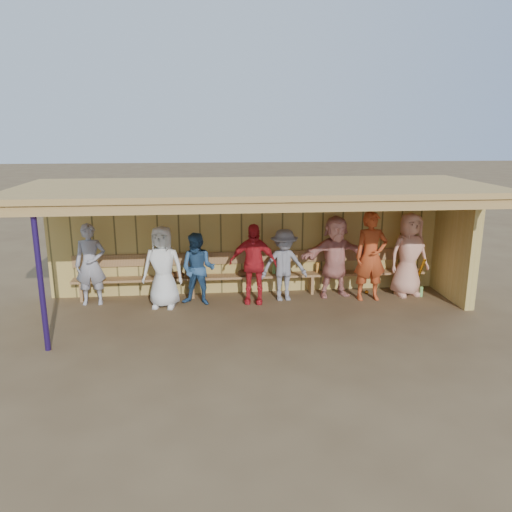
{
  "coord_description": "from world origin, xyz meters",
  "views": [
    {
      "loc": [
        -0.97,
        -9.23,
        3.52
      ],
      "look_at": [
        0.0,
        0.35,
        1.05
      ],
      "focal_mm": 35.0,
      "sensor_mm": 36.0,
      "label": 1
    }
  ],
  "objects_px": {
    "player_d": "(253,264)",
    "player_h": "(409,255)",
    "player_a": "(91,265)",
    "player_f": "(335,257)",
    "player_c": "(198,269)",
    "player_e": "(284,265)",
    "player_b": "(163,267)",
    "player_g": "(371,256)",
    "bench": "(252,271)"
  },
  "relations": [
    {
      "from": "player_b",
      "to": "player_f",
      "type": "relative_size",
      "value": 0.95
    },
    {
      "from": "player_c",
      "to": "player_a",
      "type": "bearing_deg",
      "value": -169.58
    },
    {
      "from": "player_a",
      "to": "player_f",
      "type": "xyz_separation_m",
      "value": [
        5.07,
        0.0,
        0.04
      ]
    },
    {
      "from": "player_e",
      "to": "player_h",
      "type": "bearing_deg",
      "value": -2.66
    },
    {
      "from": "player_b",
      "to": "player_d",
      "type": "height_order",
      "value": "player_b"
    },
    {
      "from": "player_b",
      "to": "player_e",
      "type": "height_order",
      "value": "player_b"
    },
    {
      "from": "player_f",
      "to": "bench",
      "type": "bearing_deg",
      "value": 163.13
    },
    {
      "from": "player_h",
      "to": "bench",
      "type": "bearing_deg",
      "value": 164.02
    },
    {
      "from": "player_c",
      "to": "player_f",
      "type": "height_order",
      "value": "player_f"
    },
    {
      "from": "player_d",
      "to": "player_g",
      "type": "relative_size",
      "value": 0.89
    },
    {
      "from": "player_b",
      "to": "player_e",
      "type": "relative_size",
      "value": 1.1
    },
    {
      "from": "player_a",
      "to": "player_e",
      "type": "relative_size",
      "value": 1.11
    },
    {
      "from": "player_c",
      "to": "player_h",
      "type": "distance_m",
      "value": 4.49
    },
    {
      "from": "player_a",
      "to": "bench",
      "type": "relative_size",
      "value": 0.22
    },
    {
      "from": "player_c",
      "to": "player_d",
      "type": "distance_m",
      "value": 1.12
    },
    {
      "from": "player_b",
      "to": "player_f",
      "type": "bearing_deg",
      "value": 15.24
    },
    {
      "from": "player_a",
      "to": "bench",
      "type": "xyz_separation_m",
      "value": [
        3.33,
        0.31,
        -0.31
      ]
    },
    {
      "from": "player_d",
      "to": "player_f",
      "type": "bearing_deg",
      "value": 18.27
    },
    {
      "from": "player_e",
      "to": "player_g",
      "type": "relative_size",
      "value": 0.81
    },
    {
      "from": "player_c",
      "to": "player_e",
      "type": "relative_size",
      "value": 0.98
    },
    {
      "from": "player_a",
      "to": "player_h",
      "type": "distance_m",
      "value": 6.66
    },
    {
      "from": "player_a",
      "to": "player_f",
      "type": "height_order",
      "value": "player_f"
    },
    {
      "from": "player_a",
      "to": "player_d",
      "type": "xyz_separation_m",
      "value": [
        3.29,
        -0.24,
        -0.01
      ]
    },
    {
      "from": "player_a",
      "to": "player_f",
      "type": "distance_m",
      "value": 5.07
    },
    {
      "from": "player_a",
      "to": "player_h",
      "type": "xyz_separation_m",
      "value": [
        6.66,
        -0.08,
        0.06
      ]
    },
    {
      "from": "player_e",
      "to": "player_f",
      "type": "bearing_deg",
      "value": 3.48
    },
    {
      "from": "player_b",
      "to": "bench",
      "type": "relative_size",
      "value": 0.22
    },
    {
      "from": "player_h",
      "to": "bench",
      "type": "relative_size",
      "value": 0.24
    },
    {
      "from": "player_d",
      "to": "player_f",
      "type": "distance_m",
      "value": 1.8
    },
    {
      "from": "player_d",
      "to": "player_b",
      "type": "bearing_deg",
      "value": -166.86
    },
    {
      "from": "player_f",
      "to": "player_h",
      "type": "height_order",
      "value": "player_h"
    },
    {
      "from": "player_a",
      "to": "player_c",
      "type": "relative_size",
      "value": 1.12
    },
    {
      "from": "player_b",
      "to": "player_d",
      "type": "distance_m",
      "value": 1.82
    },
    {
      "from": "player_f",
      "to": "player_g",
      "type": "distance_m",
      "value": 0.74
    },
    {
      "from": "player_a",
      "to": "player_c",
      "type": "xyz_separation_m",
      "value": [
        2.17,
        -0.23,
        -0.09
      ]
    },
    {
      "from": "player_e",
      "to": "player_c",
      "type": "bearing_deg",
      "value": 178.82
    },
    {
      "from": "player_a",
      "to": "player_c",
      "type": "distance_m",
      "value": 2.18
    },
    {
      "from": "bench",
      "to": "player_g",
      "type": "bearing_deg",
      "value": -13.89
    },
    {
      "from": "player_a",
      "to": "player_h",
      "type": "height_order",
      "value": "player_h"
    },
    {
      "from": "player_d",
      "to": "player_e",
      "type": "xyz_separation_m",
      "value": [
        0.66,
        0.09,
        -0.07
      ]
    },
    {
      "from": "player_d",
      "to": "player_f",
      "type": "xyz_separation_m",
      "value": [
        1.78,
        0.24,
        0.04
      ]
    },
    {
      "from": "player_a",
      "to": "player_d",
      "type": "height_order",
      "value": "player_a"
    },
    {
      "from": "player_g",
      "to": "player_d",
      "type": "bearing_deg",
      "value": 178.03
    },
    {
      "from": "player_d",
      "to": "player_h",
      "type": "height_order",
      "value": "player_h"
    },
    {
      "from": "player_e",
      "to": "player_h",
      "type": "relative_size",
      "value": 0.84
    },
    {
      "from": "player_c",
      "to": "player_g",
      "type": "bearing_deg",
      "value": 15.68
    },
    {
      "from": "player_a",
      "to": "player_b",
      "type": "relative_size",
      "value": 1.01
    },
    {
      "from": "player_d",
      "to": "bench",
      "type": "relative_size",
      "value": 0.22
    },
    {
      "from": "player_c",
      "to": "player_g",
      "type": "relative_size",
      "value": 0.79
    },
    {
      "from": "player_g",
      "to": "player_h",
      "type": "height_order",
      "value": "player_g"
    }
  ]
}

